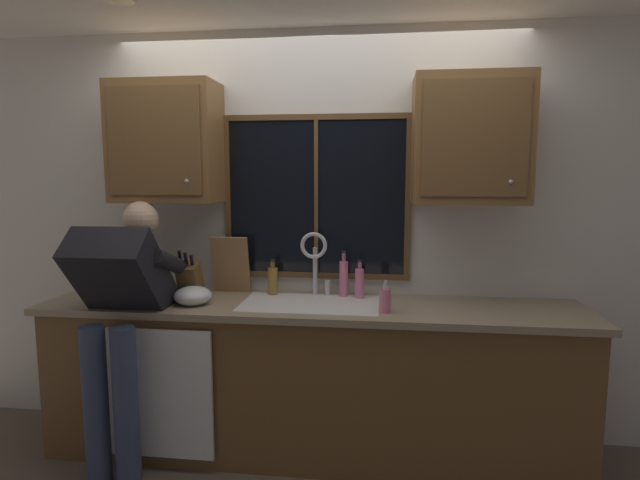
# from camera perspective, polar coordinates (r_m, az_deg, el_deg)

# --- Properties ---
(back_wall) EXTENTS (5.49, 0.12, 2.55)m
(back_wall) POSITION_cam_1_polar(r_m,az_deg,el_deg) (3.27, -0.24, 0.46)
(back_wall) COLOR silver
(back_wall) RESTS_ON floor
(ceiling_downlight_left) EXTENTS (0.14, 0.14, 0.01)m
(ceiling_downlight_left) POSITION_cam_1_polar(r_m,az_deg,el_deg) (3.02, -21.55, 23.74)
(ceiling_downlight_left) COLOR #FFEAB2
(window_glass) EXTENTS (1.10, 0.02, 0.95)m
(window_glass) POSITION_cam_1_polar(r_m,az_deg,el_deg) (3.18, -0.44, 4.79)
(window_glass) COLOR black
(window_frame_top) EXTENTS (1.17, 0.02, 0.04)m
(window_frame_top) POSITION_cam_1_polar(r_m,az_deg,el_deg) (3.19, -0.47, 13.66)
(window_frame_top) COLOR brown
(window_frame_bottom) EXTENTS (1.17, 0.02, 0.04)m
(window_frame_bottom) POSITION_cam_1_polar(r_m,az_deg,el_deg) (3.23, -0.45, -3.97)
(window_frame_bottom) COLOR brown
(window_frame_left) EXTENTS (0.03, 0.02, 0.95)m
(window_frame_left) POSITION_cam_1_polar(r_m,az_deg,el_deg) (3.30, -10.32, 4.76)
(window_frame_left) COLOR brown
(window_frame_right) EXTENTS (0.03, 0.02, 0.95)m
(window_frame_right) POSITION_cam_1_polar(r_m,az_deg,el_deg) (3.15, 9.87, 4.66)
(window_frame_right) COLOR brown
(window_mullion_center) EXTENTS (0.02, 0.02, 0.95)m
(window_mullion_center) POSITION_cam_1_polar(r_m,az_deg,el_deg) (3.17, -0.47, 4.78)
(window_mullion_center) COLOR brown
(lower_cabinet_run) EXTENTS (3.09, 0.58, 0.88)m
(lower_cabinet_run) POSITION_cam_1_polar(r_m,az_deg,el_deg) (3.15, -1.08, -15.59)
(lower_cabinet_run) COLOR brown
(lower_cabinet_run) RESTS_ON floor
(countertop) EXTENTS (3.15, 0.62, 0.04)m
(countertop) POSITION_cam_1_polar(r_m,az_deg,el_deg) (2.98, -1.15, -7.56)
(countertop) COLOR gray
(countertop) RESTS_ON lower_cabinet_run
(dishwasher_front) EXTENTS (0.60, 0.02, 0.74)m
(dishwasher_front) POSITION_cam_1_polar(r_m,az_deg,el_deg) (3.07, -17.51, -16.18)
(dishwasher_front) COLOR white
(upper_cabinet_left) EXTENTS (0.64, 0.36, 0.72)m
(upper_cabinet_left) POSITION_cam_1_polar(r_m,az_deg,el_deg) (3.27, -16.91, 10.42)
(upper_cabinet_left) COLOR brown
(upper_cabinet_right) EXTENTS (0.64, 0.36, 0.72)m
(upper_cabinet_right) POSITION_cam_1_polar(r_m,az_deg,el_deg) (3.03, 16.51, 10.70)
(upper_cabinet_right) COLOR brown
(sink) EXTENTS (0.80, 0.46, 0.21)m
(sink) POSITION_cam_1_polar(r_m,az_deg,el_deg) (3.01, -1.16, -8.95)
(sink) COLOR silver
(sink) RESTS_ON lower_cabinet_run
(faucet) EXTENTS (0.18, 0.09, 0.40)m
(faucet) POSITION_cam_1_polar(r_m,az_deg,el_deg) (3.11, -0.56, -1.79)
(faucet) COLOR silver
(faucet) RESTS_ON countertop
(person_standing) EXTENTS (0.53, 0.71, 1.51)m
(person_standing) POSITION_cam_1_polar(r_m,az_deg,el_deg) (3.02, -21.32, -7.00)
(person_standing) COLOR #384260
(person_standing) RESTS_ON floor
(knife_block) EXTENTS (0.12, 0.18, 0.32)m
(knife_block) POSITION_cam_1_polar(r_m,az_deg,el_deg) (3.19, -14.40, -4.41)
(knife_block) COLOR brown
(knife_block) RESTS_ON countertop
(cutting_board) EXTENTS (0.24, 0.10, 0.36)m
(cutting_board) POSITION_cam_1_polar(r_m,az_deg,el_deg) (3.27, -10.03, -2.76)
(cutting_board) COLOR #997047
(cutting_board) RESTS_ON countertop
(mixing_bowl) EXTENTS (0.22, 0.22, 0.11)m
(mixing_bowl) POSITION_cam_1_polar(r_m,az_deg,el_deg) (3.05, -14.09, -6.10)
(mixing_bowl) COLOR silver
(mixing_bowl) RESTS_ON countertop
(soap_dispenser) EXTENTS (0.06, 0.07, 0.18)m
(soap_dispenser) POSITION_cam_1_polar(r_m,az_deg,el_deg) (2.80, 7.33, -6.71)
(soap_dispenser) COLOR pink
(soap_dispenser) RESTS_ON countertop
(bottle_green_glass) EXTENTS (0.05, 0.05, 0.28)m
(bottle_green_glass) POSITION_cam_1_polar(r_m,az_deg,el_deg) (3.14, 2.68, -4.24)
(bottle_green_glass) COLOR pink
(bottle_green_glass) RESTS_ON countertop
(bottle_tall_clear) EXTENTS (0.05, 0.05, 0.24)m
(bottle_tall_clear) POSITION_cam_1_polar(r_m,az_deg,el_deg) (3.10, 4.47, -4.78)
(bottle_tall_clear) COLOR pink
(bottle_tall_clear) RESTS_ON countertop
(bottle_amber_small) EXTENTS (0.06, 0.06, 0.22)m
(bottle_amber_small) POSITION_cam_1_polar(r_m,az_deg,el_deg) (3.20, -5.33, -4.51)
(bottle_amber_small) COLOR olive
(bottle_amber_small) RESTS_ON countertop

